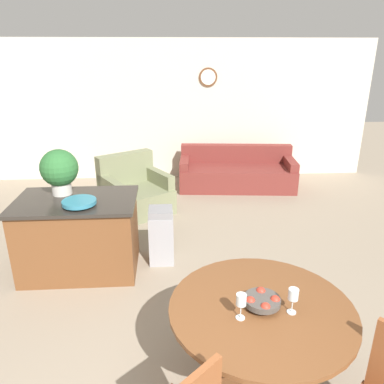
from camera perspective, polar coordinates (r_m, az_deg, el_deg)
wall_back at (r=7.58m, az=-3.32°, el=12.23°), size 8.00×0.09×2.70m
dining_table at (r=2.91m, az=10.32°, el=-19.56°), size 1.31×1.31×0.78m
fruit_bowl at (r=2.77m, az=10.66°, el=-15.97°), size 0.26×0.26×0.10m
wine_glass_left at (r=2.60m, az=7.51°, el=-16.12°), size 0.07×0.07×0.19m
wine_glass_right at (r=2.71m, az=15.18°, el=-14.97°), size 0.07×0.07×0.19m
kitchen_island at (r=4.58m, az=-16.80°, el=-6.30°), size 1.36×0.88×0.90m
teal_bowl at (r=4.20m, az=-16.81°, el=-1.49°), size 0.36×0.36×0.07m
potted_plant at (r=4.53m, az=-19.56°, el=3.22°), size 0.43×0.43×0.53m
trash_bin at (r=4.62m, az=-4.70°, el=-6.63°), size 0.30×0.30×0.71m
couch at (r=7.22m, az=6.81°, el=2.85°), size 2.21×1.06×0.76m
armchair at (r=6.13m, az=-8.71°, el=-0.20°), size 1.29×1.28×0.91m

